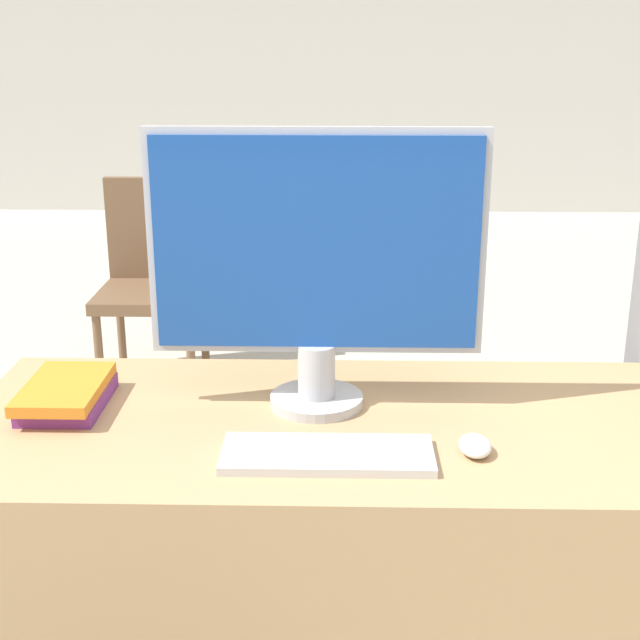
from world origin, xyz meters
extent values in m
cube|color=beige|center=(0.00, 6.26, 1.40)|extent=(12.00, 0.06, 2.80)
cube|color=tan|center=(0.00, 0.32, 0.39)|extent=(1.38, 0.64, 0.77)
cylinder|color=#B7B7BC|center=(-0.02, 0.39, 0.78)|extent=(0.18, 0.18, 0.02)
cylinder|color=#B7B7BC|center=(-0.02, 0.39, 0.84)|extent=(0.07, 0.07, 0.11)
cube|color=#B7B7BC|center=(-0.02, 0.39, 1.10)|extent=(0.63, 0.01, 0.43)
cube|color=#19479E|center=(-0.02, 0.39, 1.10)|extent=(0.60, 0.02, 0.40)
cube|color=silver|center=(0.01, 0.16, 0.78)|extent=(0.36, 0.14, 0.02)
ellipsoid|color=white|center=(0.26, 0.19, 0.79)|extent=(0.06, 0.08, 0.03)
cube|color=#7A3384|center=(-0.50, 0.37, 0.79)|extent=(0.15, 0.21, 0.03)
cube|color=orange|center=(-0.51, 0.36, 0.81)|extent=(0.15, 0.24, 0.02)
cylinder|color=brown|center=(-0.97, 2.20, 0.19)|extent=(0.04, 0.04, 0.37)
cylinder|color=brown|center=(-0.59, 2.20, 0.19)|extent=(0.04, 0.04, 0.37)
cylinder|color=brown|center=(-0.97, 2.58, 0.19)|extent=(0.04, 0.04, 0.37)
cylinder|color=brown|center=(-0.59, 2.58, 0.19)|extent=(0.04, 0.04, 0.37)
cube|color=brown|center=(-0.78, 2.39, 0.40)|extent=(0.44, 0.44, 0.05)
cube|color=brown|center=(-0.78, 2.59, 0.64)|extent=(0.44, 0.04, 0.44)
camera|label=1|loc=(0.03, -1.22, 1.48)|focal=50.00mm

